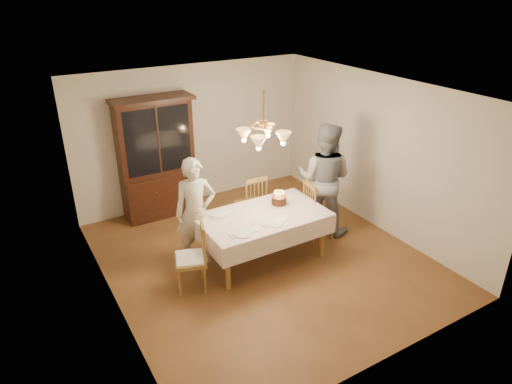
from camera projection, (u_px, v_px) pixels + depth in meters
ground at (263, 258)px, 7.11m from camera, size 5.00×5.00×0.00m
room_shell at (263, 163)px, 6.44m from camera, size 5.00×5.00×5.00m
dining_table at (263, 219)px, 6.82m from camera, size 1.90×1.10×0.76m
china_hutch at (157, 160)px, 8.05m from camera, size 1.38×0.54×2.16m
chair_far_side at (251, 204)px, 7.80m from camera, size 0.45×0.43×1.00m
chair_left_end at (191, 260)px, 6.24m from camera, size 0.54×0.55×1.00m
chair_right_end at (318, 213)px, 7.52m from camera, size 0.49×0.50×1.00m
elderly_woman at (196, 212)px, 6.70m from camera, size 0.69×0.55×1.66m
adult_in_grey at (324, 179)px, 7.53m from camera, size 1.13×1.17×1.90m
birthday_cake at (279, 201)px, 7.06m from camera, size 0.30×0.30×0.22m
place_setting_near_left at (243, 233)px, 6.28m from camera, size 0.41×0.27×0.02m
place_setting_near_right at (275, 223)px, 6.55m from camera, size 0.42×0.27×0.02m
place_setting_far_left at (221, 214)px, 6.78m from camera, size 0.39×0.24×0.02m
chandelier at (263, 136)px, 6.27m from camera, size 0.62×0.62×0.73m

